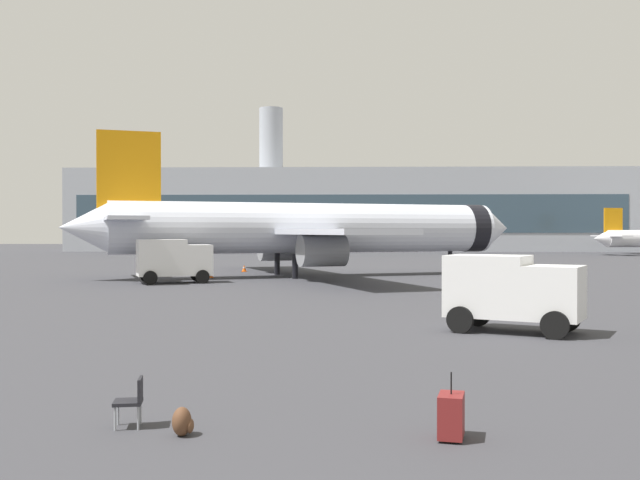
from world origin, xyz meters
The scene contains 9 objects.
airplane_at_gate centered at (-2.35, 51.08, 3.66)m, with size 34.54×31.63×10.50m.
service_truck centered at (-10.96, 43.45, 1.61)m, with size 5.27×3.84×2.90m.
cargo_van centered at (5.94, 19.95, 1.45)m, with size 4.83×3.86×2.60m.
safety_cone_near centered at (-8.09, 57.45, 0.29)m, with size 0.44×0.44×0.59m.
safety_cone_mid centered at (-9.50, 49.11, 0.39)m, with size 0.44×0.44×0.79m.
rolling_suitcase centered at (1.97, 6.99, 0.39)m, with size 0.53×0.71×1.10m.
traveller_backpack centered at (-2.46, 7.06, 0.23)m, with size 0.36×0.40×0.48m.
gate_chair centered at (-3.45, 7.57, 0.50)m, with size 0.55×0.55×0.86m.
terminal_building centered at (1.53, 131.96, 7.31)m, with size 98.77×23.62×26.45m.
Camera 1 is at (0.17, -5.07, 3.39)m, focal length 41.39 mm.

